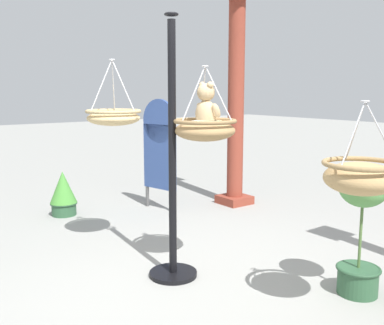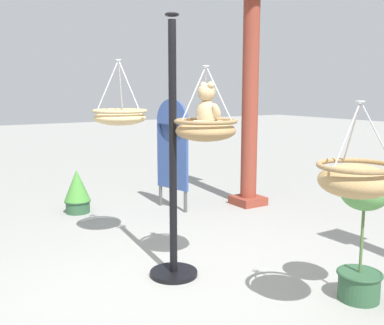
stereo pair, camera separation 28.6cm
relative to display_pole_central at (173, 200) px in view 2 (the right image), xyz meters
name	(u,v)px [view 2 (the right image)]	position (x,y,z in m)	size (l,w,h in m)	color
ground_plane	(183,280)	(0.15, 0.01, -0.72)	(40.00, 40.00, 0.00)	gray
display_pole_central	(173,200)	(0.00, 0.00, 0.00)	(0.44, 0.44, 2.34)	black
hanging_basket_with_teddy	(206,129)	(0.15, 0.25, 0.64)	(0.56, 0.56, 0.66)	#A37F51
teddy_bear	(208,108)	(0.15, 0.27, 0.82)	(0.28, 0.26, 0.41)	tan
hanging_basket_left_high	(120,116)	(-0.92, -0.10, 0.71)	(0.57, 0.57, 0.67)	tan
hanging_basket_right_low	(356,178)	(1.49, 0.57, 0.39)	(0.53, 0.53, 0.65)	tan
greenhouse_pillar_right	(250,104)	(-1.66, 2.25, 0.78)	(0.45, 0.45, 3.09)	brown
potted_plant_fern_front	(77,191)	(-2.58, -0.05, -0.41)	(0.36, 0.36, 0.61)	#2D5638
potted_plant_tall_leafy	(363,226)	(1.23, 1.03, -0.09)	(0.40, 0.40, 1.09)	#2D5638
display_sign_board	(172,145)	(-2.05, 1.17, 0.22)	(0.61, 0.17, 1.58)	#334C8C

